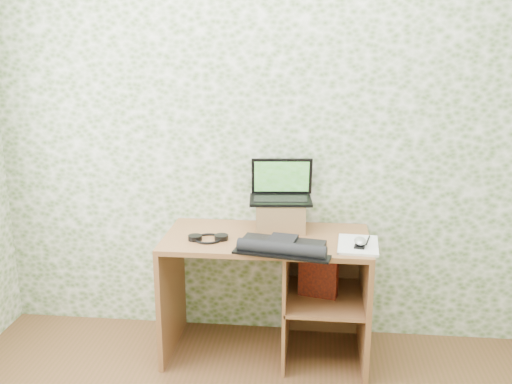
# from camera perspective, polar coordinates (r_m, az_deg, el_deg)

# --- Properties ---
(wall_back) EXTENTS (3.50, 0.00, 3.50)m
(wall_back) POSITION_cam_1_polar(r_m,az_deg,el_deg) (3.51, 1.56, 5.72)
(wall_back) COLOR white
(wall_back) RESTS_ON ground
(desk) EXTENTS (1.20, 0.60, 0.75)m
(desk) POSITION_cam_1_polar(r_m,az_deg,el_deg) (3.47, 2.39, -8.56)
(desk) COLOR brown
(desk) RESTS_ON floor
(riser) EXTENTS (0.31, 0.27, 0.18)m
(riser) POSITION_cam_1_polar(r_m,az_deg,el_deg) (3.45, 2.44, -2.35)
(riser) COLOR #8A5F3E
(riser) RESTS_ON desk
(laptop) EXTENTS (0.39, 0.29, 0.25)m
(laptop) POSITION_cam_1_polar(r_m,az_deg,el_deg) (3.45, 2.51, 0.16)
(laptop) COLOR black
(laptop) RESTS_ON riser
(keyboard) EXTENTS (0.54, 0.35, 0.07)m
(keyboard) POSITION_cam_1_polar(r_m,az_deg,el_deg) (3.12, 2.63, -5.45)
(keyboard) COLOR black
(keyboard) RESTS_ON desk
(headphones) EXTENTS (0.23, 0.19, 0.03)m
(headphones) POSITION_cam_1_polar(r_m,az_deg,el_deg) (3.30, -4.80, -4.61)
(headphones) COLOR black
(headphones) RESTS_ON desk
(notepad) EXTENTS (0.24, 0.33, 0.01)m
(notepad) POSITION_cam_1_polar(r_m,az_deg,el_deg) (3.24, 10.18, -5.23)
(notepad) COLOR silver
(notepad) RESTS_ON desk
(mouse) EXTENTS (0.09, 0.12, 0.04)m
(mouse) POSITION_cam_1_polar(r_m,az_deg,el_deg) (3.20, 10.37, -5.05)
(mouse) COLOR silver
(mouse) RESTS_ON notepad
(pen) EXTENTS (0.04, 0.14, 0.01)m
(pen) POSITION_cam_1_polar(r_m,az_deg,el_deg) (3.29, 11.12, -4.75)
(pen) COLOR black
(pen) RESTS_ON notepad
(red_box) EXTENTS (0.24, 0.12, 0.27)m
(red_box) POSITION_cam_1_polar(r_m,az_deg,el_deg) (3.42, 6.26, -8.18)
(red_box) COLOR #99210D
(red_box) RESTS_ON desk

